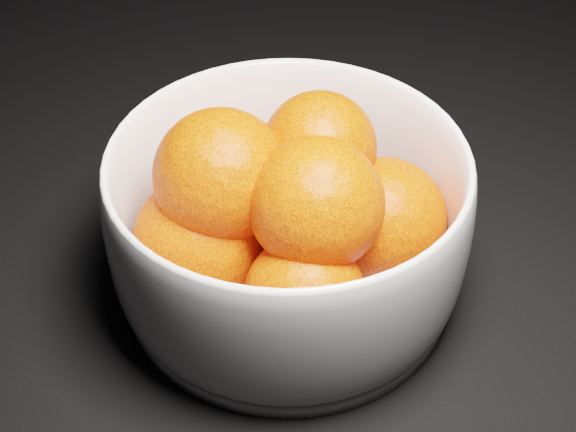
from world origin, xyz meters
The scene contains 2 objects.
bowl centered at (-0.25, 0.25, 0.06)m, with size 0.25×0.25×0.12m.
orange_pile centered at (-0.25, 0.25, 0.08)m, with size 0.19×0.18×0.14m.
Camera 1 is at (-0.04, -0.10, 0.44)m, focal length 50.00 mm.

